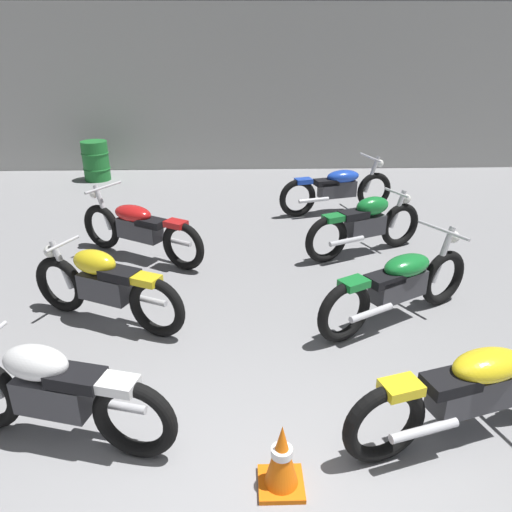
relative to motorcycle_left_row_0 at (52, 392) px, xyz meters
name	(u,v)px	position (x,y,z in m)	size (l,w,h in m)	color
back_wall	(247,90)	(1.60, 8.83, 1.34)	(13.19, 0.24, 3.60)	#B2B2AD
motorcycle_left_row_0	(52,392)	(0.00, 0.00, 0.00)	(1.93, 0.68, 0.88)	black
motorcycle_left_row_1	(104,285)	(-0.05, 1.77, 0.00)	(1.83, 0.95, 0.88)	black
motorcycle_left_row_2	(139,228)	(0.00, 3.53, -0.01)	(1.91, 1.23, 0.97)	black
motorcycle_right_row_0	(474,389)	(3.18, -0.05, -0.01)	(2.11, 0.89, 0.97)	black
motorcycle_right_row_1	(399,284)	(3.13, 1.71, -0.01)	(1.94, 1.20, 0.97)	black
motorcycle_right_row_2	(366,224)	(3.21, 3.58, 0.00)	(1.84, 0.91, 0.88)	black
motorcycle_right_row_3	(338,188)	(3.15, 5.45, -0.01)	(2.12, 0.87, 0.97)	black
oil_drum	(96,161)	(-1.73, 7.84, -0.03)	(0.59, 0.59, 0.85)	#1E722D
traffic_cone	(282,458)	(1.69, -0.50, -0.20)	(0.32, 0.32, 0.54)	orange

